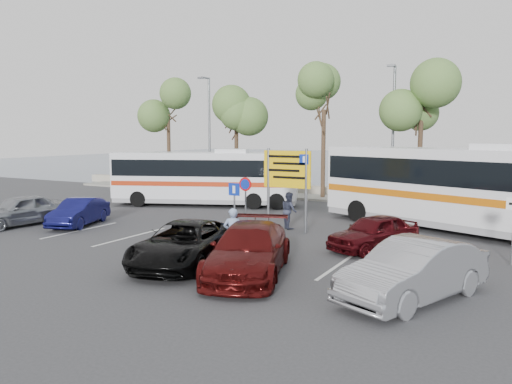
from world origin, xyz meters
The scene contains 24 objects.
ground centered at (0.00, 0.00, 0.00)m, with size 120.00×120.00×0.00m, color #333336.
kerb_strip centered at (0.00, 14.00, 0.07)m, with size 44.00×2.40×0.15m, color gray.
seawall centered at (0.00, 16.00, 0.30)m, with size 48.00×0.80×0.60m, color #A89C86.
sea centered at (0.00, 60.00, 0.01)m, with size 140.00×140.00×0.00m, color #384C5A.
tree_far_left centered at (-14.00, 14.00, 6.33)m, with size 3.20×3.20×7.60m.
tree_left centered at (-8.00, 14.00, 6.00)m, with size 3.20×3.20×7.20m.
tree_mid centered at (-1.50, 14.00, 6.65)m, with size 3.20×3.20×8.00m.
tree_right centered at (4.50, 14.00, 6.17)m, with size 3.20×3.20×7.40m.
street_lamp_left centered at (-10.00, 13.52, 4.60)m, with size 0.45×1.15×8.01m.
street_lamp_right centered at (3.00, 13.52, 4.60)m, with size 0.45×1.15×8.01m.
direction_sign centered at (1.00, 3.20, 2.43)m, with size 2.20×0.12×3.60m.
sign_no_stop centered at (-0.60, 2.38, 1.58)m, with size 0.60×0.08×2.35m.
sign_parking centered at (-0.20, 0.79, 1.47)m, with size 0.50×0.07×2.25m.
lane_markings centered at (-1.14, -1.00, 0.00)m, with size 12.02×4.20×0.01m, color silver, non-canonical shape.
coach_bus_left centered at (-6.50, 7.94, 1.55)m, with size 10.84×6.02×3.35m.
coach_bus_right centered at (7.50, 6.50, 1.78)m, with size 12.41×6.78×3.83m.
car_silver_a centered at (-10.38, -1.54, 0.71)m, with size 1.67×4.16×1.42m, color gray.
car_blue centered at (-7.98, -0.20, 0.63)m, with size 1.33×3.80×1.25m, color #10114D.
car_maroon centered at (2.90, -3.50, 0.75)m, with size 2.10×5.16×1.50m, color #4C0D0C.
car_red centered at (5.30, 1.50, 0.65)m, with size 1.53×3.80×1.29m, color #40090D.
suv_black centered at (0.50, -3.50, 0.70)m, with size 2.31×5.01×1.39m, color black.
car_silver_b centered at (7.70, -3.50, 0.76)m, with size 1.62×4.64×1.53m, color #98999E.
pedestrian_near centered at (1.42, -2.00, 0.86)m, with size 0.63×0.41×1.72m, color #8498C0.
pedestrian_far centered at (0.85, 3.78, 0.82)m, with size 0.80×0.62×1.65m, color #303448.
Camera 1 is at (10.10, -16.22, 4.21)m, focal length 35.00 mm.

